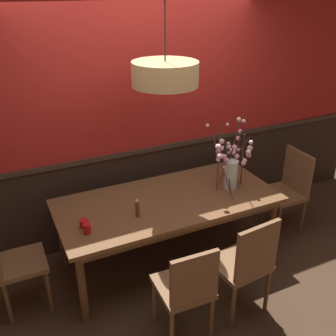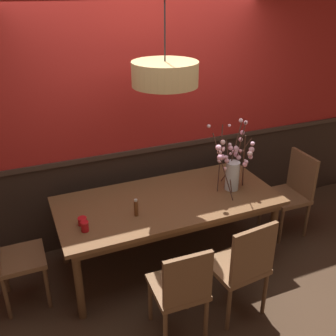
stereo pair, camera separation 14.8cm
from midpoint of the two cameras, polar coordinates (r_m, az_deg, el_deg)
The scene contains 14 objects.
ground_plane at distance 4.19m, azimuth 1.04°, elevation -13.46°, with size 24.00×24.00×0.00m, color #422D1E.
back_wall at distance 4.09m, azimuth -2.87°, elevation 8.34°, with size 6.12×0.14×2.87m.
dining_table at distance 3.80m, azimuth 1.12°, elevation -5.58°, with size 2.14×0.98×0.75m.
chair_near_side_right at distance 3.38m, azimuth 12.16°, elevation -13.66°, with size 0.48×0.46×0.96m.
chair_head_west_end at distance 3.64m, azimuth -20.98°, elevation -11.60°, with size 0.40×0.42×0.98m.
chair_far_side_left at distance 4.52m, azimuth -6.98°, elevation -2.71°, with size 0.44×0.40×0.89m.
chair_near_side_left at distance 3.14m, azimuth 3.35°, elevation -17.19°, with size 0.42×0.44×0.91m.
chair_far_side_right at distance 4.74m, azimuth 0.03°, elevation -0.91°, with size 0.44×0.46×0.94m.
chair_head_east_end at distance 4.63m, azimuth 18.63°, elevation -3.02°, with size 0.42×0.46×0.95m.
vase_with_blossoms at distance 3.91m, azimuth 10.56°, elevation -0.10°, with size 0.47×0.41×0.71m.
candle_holder_nearer_center at distance 3.44m, azimuth -11.23°, elevation -7.65°, with size 0.08×0.08×0.07m.
candle_holder_nearer_edge at distance 3.35m, azimuth -10.86°, elevation -8.41°, with size 0.07×0.07×0.09m.
condiment_bottle at distance 3.48m, azimuth -3.49°, elevation -5.86°, with size 0.04×0.04×0.17m.
pendant_lamp at distance 3.30m, azimuth 0.88°, elevation 13.64°, with size 0.56×0.56×1.02m.
Camera 2 is at (-1.27, -2.99, 2.65)m, focal length 41.58 mm.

